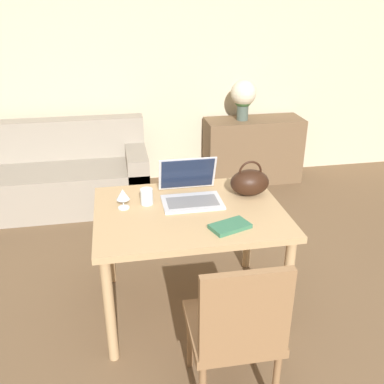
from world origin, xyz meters
name	(u,v)px	position (x,y,z in m)	size (l,w,h in m)	color
wall_back	(162,57)	(0.00, 3.14, 1.35)	(10.00, 0.06, 2.70)	beige
dining_table	(189,223)	(-0.13, 0.82, 0.65)	(1.16, 0.89, 0.74)	tan
chair	(237,327)	(-0.04, 0.03, 0.49)	(0.45, 0.45, 0.90)	olive
couch	(53,178)	(-1.19, 2.60, 0.29)	(1.85, 0.77, 0.82)	gray
sideboard	(253,150)	(0.96, 2.85, 0.36)	(1.07, 0.40, 0.72)	brown
laptop	(190,189)	(-0.10, 0.98, 0.81)	(0.38, 0.35, 0.25)	silver
drinking_glass	(147,196)	(-0.38, 0.95, 0.79)	(0.08, 0.08, 0.10)	silver
wine_glass	(123,195)	(-0.53, 0.92, 0.83)	(0.08, 0.08, 0.13)	silver
handbag	(250,182)	(0.30, 0.96, 0.83)	(0.26, 0.19, 0.24)	black
flower_vase	(243,96)	(0.81, 2.85, 0.97)	(0.27, 0.27, 0.42)	#47564C
book	(230,226)	(0.06, 0.55, 0.75)	(0.25, 0.20, 0.02)	#336B4C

